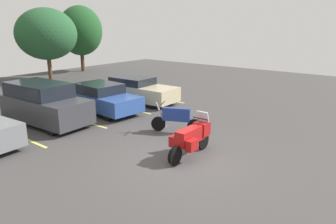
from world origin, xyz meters
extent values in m
cube|color=#423F3F|center=(0.00, 0.00, -0.05)|extent=(44.00, 44.00, 0.10)
cylinder|color=black|center=(1.15, 0.19, 0.31)|extent=(0.62, 0.13, 0.62)
cylinder|color=black|center=(-0.52, 0.18, 0.31)|extent=(0.62, 0.13, 0.62)
cube|color=#A51414|center=(0.31, 0.18, 0.75)|extent=(1.26, 0.40, 0.52)
cylinder|color=#B2B2B7|center=(1.03, 0.19, 0.71)|extent=(0.50, 0.08, 1.09)
cylinder|color=black|center=(0.95, 0.19, 1.19)|extent=(0.04, 0.62, 0.04)
cube|color=#A51414|center=(1.05, 0.19, 0.80)|extent=(0.45, 0.47, 0.47)
cube|color=#B2C1CC|center=(1.10, 0.19, 1.23)|extent=(0.17, 0.44, 0.39)
cube|color=#A51414|center=(-0.06, 0.51, 0.61)|extent=(0.44, 0.24, 0.36)
cube|color=#A51414|center=(-0.06, -0.15, 0.61)|extent=(0.44, 0.24, 0.36)
cylinder|color=black|center=(1.73, 2.77, 0.30)|extent=(0.36, 0.60, 0.60)
cylinder|color=black|center=(2.38, 1.38, 0.30)|extent=(0.36, 0.60, 0.60)
cube|color=navy|center=(2.05, 2.07, 0.76)|extent=(0.70, 1.14, 0.55)
cylinder|color=#B2B2B7|center=(1.78, 2.66, 0.70)|extent=(0.27, 0.47, 1.08)
cylinder|color=black|center=(1.81, 2.59, 1.21)|extent=(0.58, 0.30, 0.04)
cube|color=#EAE066|center=(-2.30, 7.21, 0.00)|extent=(0.12, 5.04, 0.01)
cube|color=#EAE066|center=(0.56, 7.21, 0.00)|extent=(0.12, 5.04, 0.01)
cube|color=#EAE066|center=(3.42, 7.21, 0.00)|extent=(0.12, 5.04, 0.01)
cube|color=#EAE066|center=(6.28, 7.21, 0.00)|extent=(0.12, 5.04, 0.01)
cylinder|color=black|center=(-3.02, 5.71, 0.32)|extent=(0.27, 0.66, 0.64)
cube|color=#38383D|center=(-0.67, 7.29, 0.71)|extent=(2.12, 4.45, 1.02)
cube|color=black|center=(-0.69, 7.72, 1.53)|extent=(1.89, 3.04, 0.62)
cylinder|color=black|center=(0.22, 5.86, 0.30)|extent=(0.25, 0.62, 0.61)
cylinder|color=black|center=(-1.39, 5.76, 0.30)|extent=(0.25, 0.62, 0.61)
cylinder|color=black|center=(0.06, 8.81, 0.30)|extent=(0.25, 0.62, 0.61)
cylinder|color=black|center=(-1.56, 8.72, 0.30)|extent=(0.25, 0.62, 0.61)
cube|color=#2D519E|center=(2.23, 6.99, 0.60)|extent=(2.15, 4.61, 0.73)
cube|color=black|center=(2.24, 7.14, 1.20)|extent=(1.84, 2.25, 0.48)
cylinder|color=black|center=(2.92, 5.41, 0.35)|extent=(0.27, 0.72, 0.71)
cylinder|color=black|center=(1.33, 5.52, 0.35)|extent=(0.27, 0.72, 0.71)
cylinder|color=black|center=(3.13, 8.47, 0.35)|extent=(0.27, 0.72, 0.71)
cylinder|color=black|center=(1.54, 8.57, 0.35)|extent=(0.27, 0.72, 0.71)
cube|color=#C1B289|center=(4.92, 6.94, 0.60)|extent=(1.98, 4.71, 0.77)
cube|color=black|center=(4.90, 7.40, 1.20)|extent=(1.74, 2.35, 0.42)
cylinder|color=black|center=(5.75, 5.40, 0.33)|extent=(0.25, 0.67, 0.66)
cylinder|color=black|center=(4.23, 5.34, 0.33)|extent=(0.25, 0.67, 0.66)
cylinder|color=black|center=(5.61, 8.55, 0.33)|extent=(0.25, 0.67, 0.66)
cylinder|color=black|center=(4.09, 8.49, 0.33)|extent=(0.25, 0.67, 0.66)
cylinder|color=#4C3823|center=(10.55, 19.56, 0.74)|extent=(0.34, 0.34, 1.47)
ellipsoid|color=#1E4C23|center=(10.55, 19.56, 3.71)|extent=(3.97, 3.97, 4.47)
cylinder|color=#4C3823|center=(5.87, 17.53, 0.80)|extent=(0.31, 0.31, 1.60)
ellipsoid|color=#23512D|center=(5.87, 17.53, 3.57)|extent=(4.60, 4.60, 3.94)
camera|label=1|loc=(-8.00, -5.49, 4.38)|focal=34.03mm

